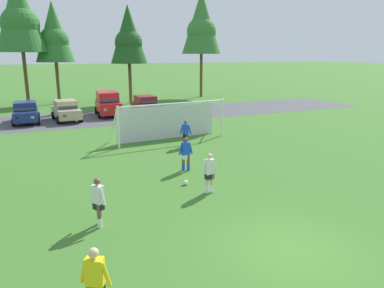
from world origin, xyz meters
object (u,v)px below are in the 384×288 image
(player_midfield_center, at_px, (98,202))
(parked_car_slot_left, at_px, (66,110))
(player_defender_far, at_px, (186,154))
(soccer_ball, at_px, (186,182))
(player_winger_left, at_px, (186,134))
(parked_car_slot_center, at_px, (146,105))
(soccer_goal, at_px, (169,120))
(referee, at_px, (96,283))
(parked_car_slot_center_left, at_px, (108,103))
(parked_car_slot_far_left, at_px, (26,112))
(player_striker_near, at_px, (209,173))

(player_midfield_center, height_order, parked_car_slot_left, parked_car_slot_left)
(player_defender_far, distance_m, parked_car_slot_left, 17.11)
(player_defender_far, bearing_deg, parked_car_slot_left, 102.93)
(soccer_ball, distance_m, player_defender_far, 2.15)
(soccer_ball, relative_size, player_winger_left, 0.13)
(parked_car_slot_center, bearing_deg, soccer_goal, -99.01)
(player_winger_left, bearing_deg, soccer_ball, -113.21)
(player_midfield_center, relative_size, player_winger_left, 1.00)
(player_winger_left, bearing_deg, parked_car_slot_center, 83.43)
(player_defender_far, bearing_deg, referee, -123.72)
(player_defender_far, height_order, player_winger_left, same)
(parked_car_slot_left, distance_m, parked_car_slot_center_left, 4.01)
(referee, xyz_separation_m, player_defender_far, (5.73, 8.59, 0.00))
(parked_car_slot_far_left, bearing_deg, parked_car_slot_left, -5.60)
(player_midfield_center, height_order, parked_car_slot_far_left, parked_car_slot_far_left)
(soccer_goal, xyz_separation_m, player_midfield_center, (-6.53, -10.89, -0.47))
(referee, bearing_deg, parked_car_slot_center, 70.68)
(player_midfield_center, bearing_deg, parked_car_slot_center, 69.05)
(soccer_ball, xyz_separation_m, player_defender_far, (0.81, 1.86, 0.71))
(player_winger_left, bearing_deg, referee, -120.43)
(soccer_ball, xyz_separation_m, parked_car_slot_center_left, (0.76, 19.85, 1.00))
(referee, bearing_deg, parked_car_slot_left, 85.69)
(parked_car_slot_far_left, bearing_deg, player_striker_near, -71.57)
(soccer_goal, relative_size, parked_car_slot_center_left, 1.59)
(player_winger_left, relative_size, parked_car_slot_far_left, 0.39)
(player_striker_near, bearing_deg, soccer_goal, 78.91)
(player_striker_near, distance_m, parked_car_slot_left, 20.05)
(player_midfield_center, relative_size, parked_car_slot_left, 0.38)
(parked_car_slot_left, bearing_deg, parked_car_slot_far_left, 174.40)
(referee, relative_size, player_defender_far, 1.00)
(parked_car_slot_far_left, bearing_deg, parked_car_slot_center, 1.04)
(player_defender_far, height_order, parked_car_slot_center, parked_car_slot_center)
(player_winger_left, height_order, parked_car_slot_left, parked_car_slot_left)
(player_midfield_center, bearing_deg, referee, -100.85)
(player_midfield_center, height_order, player_winger_left, same)
(soccer_ball, height_order, parked_car_slot_left, parked_car_slot_left)
(parked_car_slot_center_left, bearing_deg, referee, -102.07)
(player_midfield_center, bearing_deg, parked_car_slot_center_left, 77.69)
(parked_car_slot_far_left, xyz_separation_m, parked_car_slot_left, (3.12, -0.31, 0.00))
(player_defender_far, distance_m, parked_car_slot_far_left, 18.35)
(soccer_ball, distance_m, parked_car_slot_left, 18.80)
(soccer_goal, bearing_deg, parked_car_slot_far_left, 129.69)
(referee, bearing_deg, player_striker_near, 45.38)
(referee, relative_size, parked_car_slot_center_left, 0.35)
(player_striker_near, height_order, parked_car_slot_far_left, parked_car_slot_far_left)
(soccer_goal, xyz_separation_m, player_winger_left, (0.18, -2.40, -0.47))
(player_midfield_center, relative_size, parked_car_slot_far_left, 0.39)
(player_winger_left, distance_m, parked_car_slot_far_left, 15.46)
(player_defender_far, bearing_deg, parked_car_slot_center, 79.12)
(player_defender_far, bearing_deg, player_striker_near, -95.04)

